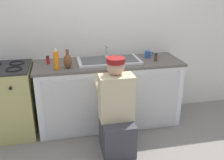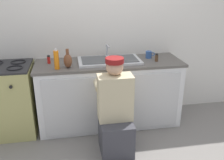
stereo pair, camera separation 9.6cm
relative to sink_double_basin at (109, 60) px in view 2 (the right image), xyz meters
name	(u,v)px [view 2 (the right image)]	position (x,y,z in m)	size (l,w,h in m)	color
ground_plane	(113,133)	(0.00, -0.30, -0.91)	(12.00, 12.00, 0.00)	gray
back_wall	(105,29)	(0.00, 0.35, 0.34)	(6.00, 0.10, 2.50)	silver
counter_cabinet	(110,94)	(0.00, -0.01, -0.48)	(1.86, 0.62, 0.86)	white
countertop	(109,63)	(0.00, 0.00, -0.04)	(1.90, 0.62, 0.03)	#5B5651
sink_double_basin	(109,60)	(0.00, 0.00, 0.00)	(0.80, 0.44, 0.19)	silver
stove_range	(10,99)	(-1.28, 0.00, -0.45)	(0.61, 0.62, 0.92)	tan
plumber_person	(115,114)	(-0.04, -0.63, -0.45)	(0.42, 0.61, 1.10)	#3F3F47
soap_bottle_orange	(56,60)	(-0.66, -0.18, 0.09)	(0.06, 0.06, 0.25)	orange
spice_bottle_pepper	(157,58)	(0.61, -0.09, 0.03)	(0.04, 0.04, 0.10)	#513823
coffee_mug	(149,55)	(0.56, 0.07, 0.03)	(0.13, 0.08, 0.09)	#335699
vase_decorative	(68,60)	(-0.53, -0.16, 0.07)	(0.10, 0.10, 0.23)	brown
spice_bottle_red	(49,60)	(-0.77, 0.06, 0.03)	(0.04, 0.04, 0.10)	red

